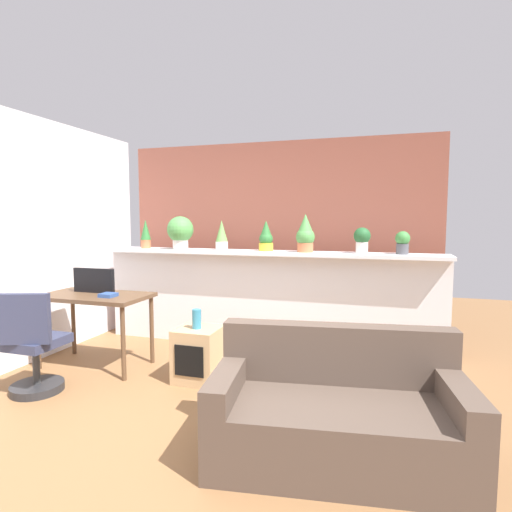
{
  "coord_description": "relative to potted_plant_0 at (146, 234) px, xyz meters",
  "views": [
    {
      "loc": [
        1.31,
        -2.6,
        1.52
      ],
      "look_at": [
        0.09,
        1.37,
        1.14
      ],
      "focal_mm": 28.85,
      "sensor_mm": 36.0,
      "label": 1
    }
  ],
  "objects": [
    {
      "name": "potted_plant_2",
      "position": [
        1.01,
        0.03,
        -0.01
      ],
      "size": [
        0.15,
        0.15,
        0.36
      ],
      "color": "silver",
      "rests_on": "plant_shelf"
    },
    {
      "name": "office_chair",
      "position": [
        -0.01,
        -1.81,
        -0.94
      ],
      "size": [
        0.5,
        0.51,
        0.91
      ],
      "color": "#262628",
      "rests_on": "ground"
    },
    {
      "name": "divider_wall",
      "position": [
        1.54,
        0.06,
        -0.78
      ],
      "size": [
        4.03,
        0.16,
        1.11
      ],
      "primitive_type": "cube",
      "color": "silver",
      "rests_on": "ground"
    },
    {
      "name": "desk",
      "position": [
        0.06,
        -1.06,
        -0.67
      ],
      "size": [
        1.1,
        0.6,
        0.75
      ],
      "color": "brown",
      "rests_on": "ground"
    },
    {
      "name": "book_on_desk",
      "position": [
        0.27,
        -1.14,
        -0.56
      ],
      "size": [
        0.14,
        0.14,
        0.04
      ],
      "primitive_type": "cube",
      "color": "#2D4C8C",
      "rests_on": "desk"
    },
    {
      "name": "potted_plant_0",
      "position": [
        0.0,
        0.0,
        0.0
      ],
      "size": [
        0.13,
        0.13,
        0.36
      ],
      "color": "#C66B42",
      "rests_on": "plant_shelf"
    },
    {
      "name": "side_cube_shelf",
      "position": [
        1.23,
        -1.1,
        -1.08
      ],
      "size": [
        0.4,
        0.41,
        0.5
      ],
      "color": "tan",
      "rests_on": "ground"
    },
    {
      "name": "potted_plant_3",
      "position": [
        1.56,
        0.04,
        -0.03
      ],
      "size": [
        0.17,
        0.17,
        0.36
      ],
      "color": "gold",
      "rests_on": "plant_shelf"
    },
    {
      "name": "brick_wall_behind",
      "position": [
        1.54,
        0.66,
        -0.08
      ],
      "size": [
        4.03,
        0.1,
        2.5
      ],
      "primitive_type": "cube",
      "color": "brown",
      "rests_on": "ground"
    },
    {
      "name": "potted_plant_1",
      "position": [
        0.49,
        -0.01,
        0.04
      ],
      "size": [
        0.32,
        0.32,
        0.4
      ],
      "color": "silver",
      "rests_on": "plant_shelf"
    },
    {
      "name": "couch",
      "position": [
        2.61,
        -2.0,
        -1.05
      ],
      "size": [
        1.65,
        0.96,
        0.8
      ],
      "color": "brown",
      "rests_on": "ground"
    },
    {
      "name": "potted_plant_6",
      "position": [
        3.06,
        0.04,
        -0.06
      ],
      "size": [
        0.15,
        0.15,
        0.24
      ],
      "color": "#4C4C51",
      "rests_on": "plant_shelf"
    },
    {
      "name": "tv_monitor",
      "position": [
        -0.01,
        -0.98,
        -0.45
      ],
      "size": [
        0.48,
        0.04,
        0.26
      ],
      "primitive_type": "cube",
      "color": "black",
      "rests_on": "desk"
    },
    {
      "name": "potted_plant_5",
      "position": [
        2.64,
        0.01,
        -0.03
      ],
      "size": [
        0.18,
        0.18,
        0.28
      ],
      "color": "silver",
      "rests_on": "plant_shelf"
    },
    {
      "name": "vase_on_shelf",
      "position": [
        1.22,
        -1.12,
        -0.74
      ],
      "size": [
        0.08,
        0.08,
        0.18
      ],
      "primitive_type": "cylinder",
      "color": "teal",
      "rests_on": "side_cube_shelf"
    },
    {
      "name": "plant_shelf",
      "position": [
        1.54,
        0.02,
        -0.21
      ],
      "size": [
        4.03,
        0.4,
        0.04
      ],
      "primitive_type": "cube",
      "color": "silver",
      "rests_on": "divider_wall"
    },
    {
      "name": "ground_plane",
      "position": [
        1.54,
        -1.94,
        -1.33
      ],
      "size": [
        12.0,
        12.0,
        0.0
      ],
      "primitive_type": "plane",
      "color": "brown"
    },
    {
      "name": "potted_plant_4",
      "position": [
        2.03,
        0.0,
        0.02
      ],
      "size": [
        0.21,
        0.21,
        0.43
      ],
      "color": "#C66B42",
      "rests_on": "plant_shelf"
    }
  ]
}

